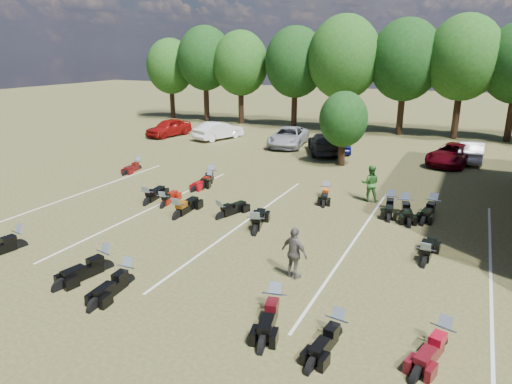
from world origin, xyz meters
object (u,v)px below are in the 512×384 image
Objects in this scene: person_grey at (294,253)px; motorcycle_0 at (19,248)px; motorcycle_3 at (128,283)px; car_0 at (169,128)px; motorcycle_14 at (139,169)px; motorcycle_7 at (164,207)px; car_4 at (339,142)px; person_green at (370,183)px.

person_grey is 0.77× the size of motorcycle_0.
person_grey is 0.80× the size of motorcycle_3.
motorcycle_0 is at bearing -57.48° from car_0.
person_grey is at bearing 21.43° from motorcycle_0.
person_grey is (19.90, -20.24, 0.14)m from car_0.
motorcycle_7 is at bearing -48.55° from motorcycle_14.
car_4 is 23.86m from motorcycle_0.
motorcycle_0 is (-6.39, -22.98, -0.71)m from car_4.
motorcycle_14 is (-14.52, 9.47, -0.91)m from person_grey.
person_green is 1.04× the size of person_grey.
person_green is 0.91× the size of motorcycle_7.
person_green reaches higher than motorcycle_3.
person_grey reaches higher than motorcycle_7.
motorcycle_7 is at bearing -5.67° from person_grey.
motorcycle_0 is at bearing -123.39° from car_4.
car_0 is at bearing -65.25° from motorcycle_7.
motorcycle_3 is 7.77m from motorcycle_7.
motorcycle_7 is 8.10m from motorcycle_14.
motorcycle_3 is at bearing -46.56° from car_0.
motorcycle_0 is (9.25, -22.63, -0.77)m from car_0.
car_0 is 1.08× the size of car_4.
car_4 is 1.77× the size of motorcycle_0.
car_4 is 23.41m from motorcycle_3.
person_grey is 0.89× the size of motorcycle_14.
person_green is (4.76, -11.14, 0.23)m from car_4.
car_0 reaches higher than car_4.
person_grey is 0.88× the size of motorcycle_7.
car_4 reaches higher than motorcycle_7.
motorcycle_7 is at bearing 112.88° from motorcycle_3.
motorcycle_0 is 1.15× the size of motorcycle_14.
car_4 reaches higher than motorcycle_0.
motorcycle_0 is (-11.15, -11.84, -0.95)m from person_green.
motorcycle_7 reaches higher than motorcycle_14.
motorcycle_7 is (-4.23, -16.52, -0.71)m from car_4.
motorcycle_3 is at bearing 107.47° from motorcycle_7.
car_4 is at bearing 83.22° from motorcycle_0.
car_4 is 15.14m from motorcycle_14.
car_0 is at bearing -25.58° from person_grey.
person_grey is at bearing 74.38° from person_green.
motorcycle_0 is at bearing 34.11° from person_green.
motorcycle_7 is (2.16, 6.46, 0.00)m from motorcycle_0.
person_grey is at bearing -35.19° from car_0.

